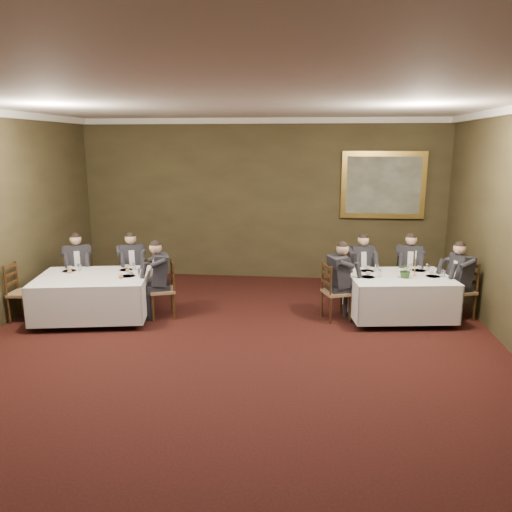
% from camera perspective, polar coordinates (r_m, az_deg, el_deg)
% --- Properties ---
extents(ground, '(10.00, 10.00, 0.00)m').
position_cam_1_polar(ground, '(6.74, -3.50, -13.34)').
color(ground, black).
rests_on(ground, ground).
extents(ceiling, '(8.00, 10.00, 0.10)m').
position_cam_1_polar(ceiling, '(6.09, -3.97, 17.79)').
color(ceiling, silver).
rests_on(ceiling, back_wall).
extents(back_wall, '(8.00, 0.10, 3.50)m').
position_cam_1_polar(back_wall, '(11.09, 0.68, 6.44)').
color(back_wall, '#342D1A').
rests_on(back_wall, ground).
extents(crown_molding, '(8.00, 10.00, 0.12)m').
position_cam_1_polar(crown_molding, '(6.08, -3.96, 17.22)').
color(crown_molding, white).
rests_on(crown_molding, back_wall).
extents(table_main, '(1.88, 1.53, 0.67)m').
position_cam_1_polar(table_main, '(8.91, 15.95, -4.15)').
color(table_main, '#311D0D').
rests_on(table_main, ground).
extents(table_second, '(2.08, 1.72, 0.67)m').
position_cam_1_polar(table_second, '(9.01, -18.05, -4.10)').
color(table_second, '#311D0D').
rests_on(table_second, ground).
extents(chair_main_backleft, '(0.54, 0.52, 1.00)m').
position_cam_1_polar(chair_main_backleft, '(9.64, 11.71, -3.67)').
color(chair_main_backleft, olive).
rests_on(chair_main_backleft, ground).
extents(diner_main_backleft, '(0.51, 0.57, 1.35)m').
position_cam_1_polar(diner_main_backleft, '(9.57, 11.80, -2.38)').
color(diner_main_backleft, black).
rests_on(diner_main_backleft, chair_main_backleft).
extents(chair_main_backright, '(0.48, 0.46, 1.00)m').
position_cam_1_polar(chair_main_backright, '(9.90, 16.91, -3.54)').
color(chair_main_backright, olive).
rests_on(chair_main_backright, ground).
extents(diner_main_backright, '(0.45, 0.51, 1.35)m').
position_cam_1_polar(diner_main_backright, '(9.83, 17.00, -2.28)').
color(diner_main_backright, black).
rests_on(diner_main_backright, chair_main_backright).
extents(chair_main_endleft, '(0.55, 0.56, 1.00)m').
position_cam_1_polar(chair_main_endleft, '(8.69, 9.07, -5.38)').
color(chair_main_endleft, olive).
rests_on(chair_main_endleft, ground).
extents(diner_main_endleft, '(0.59, 0.54, 1.35)m').
position_cam_1_polar(diner_main_endleft, '(8.63, 9.19, -3.93)').
color(diner_main_endleft, black).
rests_on(diner_main_endleft, chair_main_endleft).
extents(chair_main_endright, '(0.54, 0.55, 1.00)m').
position_cam_1_polar(chair_main_endright, '(9.35, 22.23, -4.89)').
color(chair_main_endright, olive).
rests_on(chair_main_endright, ground).
extents(diner_main_endright, '(0.59, 0.54, 1.35)m').
position_cam_1_polar(diner_main_endright, '(9.28, 22.28, -3.56)').
color(diner_main_endright, black).
rests_on(diner_main_endright, chair_main_endright).
extents(chair_sec_backleft, '(0.58, 0.57, 1.00)m').
position_cam_1_polar(chair_sec_backleft, '(10.07, -19.52, -3.45)').
color(chair_sec_backleft, olive).
rests_on(chair_sec_backleft, ground).
extents(diner_sec_backleft, '(0.57, 0.61, 1.35)m').
position_cam_1_polar(diner_sec_backleft, '(10.00, -19.62, -2.21)').
color(diner_sec_backleft, black).
rests_on(diner_sec_backleft, chair_sec_backleft).
extents(chair_sec_backright, '(0.58, 0.57, 1.00)m').
position_cam_1_polar(chair_sec_backright, '(9.85, -13.91, -3.43)').
color(chair_sec_backright, olive).
rests_on(chair_sec_backright, ground).
extents(diner_sec_backright, '(0.57, 0.61, 1.35)m').
position_cam_1_polar(diner_sec_backright, '(9.78, -13.98, -2.16)').
color(diner_sec_backright, black).
rests_on(diner_sec_backright, chair_sec_backright).
extents(chair_sec_endright, '(0.55, 0.56, 1.00)m').
position_cam_1_polar(chair_sec_endright, '(8.86, -10.55, -5.09)').
color(chair_sec_endright, olive).
rests_on(chair_sec_endright, ground).
extents(diner_sec_endright, '(0.59, 0.55, 1.35)m').
position_cam_1_polar(diner_sec_endright, '(8.79, -10.69, -3.68)').
color(diner_sec_endright, black).
rests_on(diner_sec_endright, chair_sec_endright).
extents(chair_sec_endleft, '(0.45, 0.47, 1.00)m').
position_cam_1_polar(chair_sec_endleft, '(9.41, -24.97, -5.04)').
color(chair_sec_endleft, olive).
rests_on(chair_sec_endleft, ground).
extents(centerpiece, '(0.30, 0.27, 0.29)m').
position_cam_1_polar(centerpiece, '(8.70, 16.78, -1.46)').
color(centerpiece, '#2D5926').
rests_on(centerpiece, table_main).
extents(candlestick, '(0.07, 0.07, 0.45)m').
position_cam_1_polar(candlestick, '(8.89, 17.72, -1.11)').
color(candlestick, gold).
rests_on(candlestick, table_main).
extents(place_setting_table_main, '(0.33, 0.31, 0.14)m').
position_cam_1_polar(place_setting_table_main, '(9.06, 12.94, -1.44)').
color(place_setting_table_main, white).
rests_on(place_setting_table_main, table_main).
extents(place_setting_table_second, '(0.33, 0.31, 0.14)m').
position_cam_1_polar(place_setting_table_second, '(9.42, -20.24, -1.37)').
color(place_setting_table_second, white).
rests_on(place_setting_table_second, table_second).
extents(painting, '(1.76, 0.09, 1.42)m').
position_cam_1_polar(painting, '(11.05, 14.33, 7.85)').
color(painting, '#E7B254').
rests_on(painting, back_wall).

